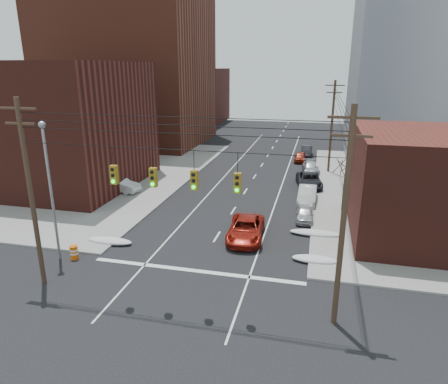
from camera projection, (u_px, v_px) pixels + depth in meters
The scene contains 28 objects.
ground at pixel (156, 334), 19.54m from camera, with size 160.00×160.00×0.00m, color black.
sidewalk_nw at pixel (40, 169), 50.54m from camera, with size 40.00×40.00×0.15m, color gray.
building_brick_tall at pixel (129, 50), 64.84m from camera, with size 24.00×20.00×30.00m, color brown.
building_brick_near at pixel (42, 125), 42.86m from camera, with size 20.00×16.00×13.00m, color #501F18.
building_brick_far at pixel (175, 96), 92.11m from camera, with size 22.00×18.00×12.00m, color #501F18.
building_office at pixel (442, 66), 51.68m from camera, with size 22.00×20.00×25.00m, color gray.
building_glass at pixel (415, 74), 75.79m from camera, with size 20.00×18.00×22.00m, color gray.
utility_pole_left at pixel (31, 192), 22.46m from camera, with size 2.20×0.28×11.00m.
utility_pole_right at pixel (344, 217), 18.69m from camera, with size 2.20×0.28×11.00m.
utility_pole_far at pixel (332, 125), 47.43m from camera, with size 2.20×0.28×11.00m.
traffic_signals at pixel (173, 178), 20.11m from camera, with size 17.00×0.42×2.02m.
street_light at pixel (50, 180), 25.54m from camera, with size 0.44×0.44×9.32m.
bare_tree at pixel (344, 187), 35.25m from camera, with size 2.09×2.20×4.93m.
snow_nw at pixel (110, 241), 29.46m from camera, with size 3.50×1.08×0.42m, color silver.
snow_ne at pixel (315, 259), 26.64m from camera, with size 3.00×1.08×0.42m, color silver.
snow_east_far at pixel (316, 233), 30.81m from camera, with size 4.00×1.08×0.42m, color silver.
red_pickup at pixel (246, 229), 30.14m from camera, with size 2.56×5.55×1.54m, color maroon.
parked_car_a at pixel (305, 214), 33.77m from camera, with size 1.43×3.57×1.21m, color silver.
parked_car_b at pixel (307, 195), 38.14m from camera, with size 1.65×4.73×1.56m, color silver.
parked_car_c at pixel (309, 180), 43.04m from camera, with size 2.51×5.45×1.51m, color black.
parked_car_d at pixel (311, 167), 48.95m from camera, with size 1.84×4.52×1.31m, color #AFB0B4.
parked_car_e at pixel (300, 157), 54.55m from camera, with size 1.52×3.78×1.29m, color maroon.
parked_car_f at pixel (307, 151), 57.88m from camera, with size 1.56×4.46×1.47m, color black.
lot_car_a at pixel (119, 185), 40.96m from camera, with size 1.59×4.56×1.50m, color silver.
lot_car_b at pixel (136, 168), 47.73m from camera, with size 2.34×5.08×1.41m, color #ADADB2.
lot_car_c at pixel (96, 175), 44.77m from camera, with size 1.94×4.76×1.38m, color black.
lot_car_d at pixel (93, 167), 48.12m from camera, with size 1.82×4.52×1.54m, color #A7A7AC.
construction_barrel at pixel (74, 252), 27.01m from camera, with size 0.70×0.70×0.95m.
Camera 1 is at (7.10, -15.29, 12.54)m, focal length 32.00 mm.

